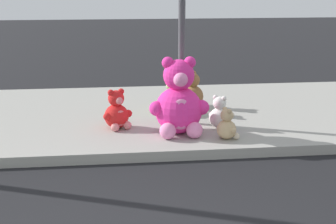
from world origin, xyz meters
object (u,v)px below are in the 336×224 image
at_px(plush_red, 117,113).
at_px(plush_lime, 175,98).
at_px(plush_pink_large, 179,103).
at_px(plush_brown, 191,93).
at_px(plush_white, 220,115).
at_px(sign_pole, 182,18).
at_px(plush_tan, 227,126).

bearing_deg(plush_red, plush_lime, 38.69).
distance_m(plush_pink_large, plush_red, 1.03).
xyz_separation_m(plush_brown, plush_white, (0.23, -1.37, -0.06)).
xyz_separation_m(sign_pole, plush_brown, (0.34, 1.03, -1.43)).
height_order(plush_tan, plush_white, plush_white).
distance_m(plush_brown, plush_white, 1.39).
relative_size(sign_pole, plush_white, 6.08).
height_order(plush_brown, plush_white, plush_brown).
distance_m(plush_pink_large, plush_brown, 1.70).
distance_m(sign_pole, plush_white, 1.63).
relative_size(plush_tan, plush_brown, 0.71).
bearing_deg(plush_tan, sign_pole, 120.34).
height_order(plush_pink_large, plush_lime, plush_pink_large).
relative_size(sign_pole, plush_red, 5.05).
bearing_deg(plush_lime, plush_white, -58.54).
relative_size(plush_tan, plush_lime, 0.71).
relative_size(sign_pole, plush_pink_large, 2.71).
xyz_separation_m(plush_tan, plush_lime, (-0.57, 1.57, 0.08)).
bearing_deg(sign_pole, plush_pink_large, -101.91).
relative_size(plush_pink_large, plush_brown, 1.77).
relative_size(plush_tan, plush_white, 0.90).
height_order(plush_pink_large, plush_tan, plush_pink_large).
height_order(plush_pink_large, plush_red, plush_pink_large).
xyz_separation_m(plush_pink_large, plush_tan, (0.67, -0.35, -0.28)).
relative_size(plush_pink_large, plush_lime, 1.76).
xyz_separation_m(plush_pink_large, plush_red, (-0.93, 0.39, -0.22)).
bearing_deg(plush_brown, plush_pink_large, -105.98).
relative_size(plush_pink_large, plush_red, 1.86).
bearing_deg(plush_brown, plush_white, -80.61).
xyz_separation_m(plush_brown, plush_lime, (-0.37, -0.41, 0.00)).
bearing_deg(plush_brown, plush_lime, -131.99).
bearing_deg(sign_pole, plush_white, -30.98).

